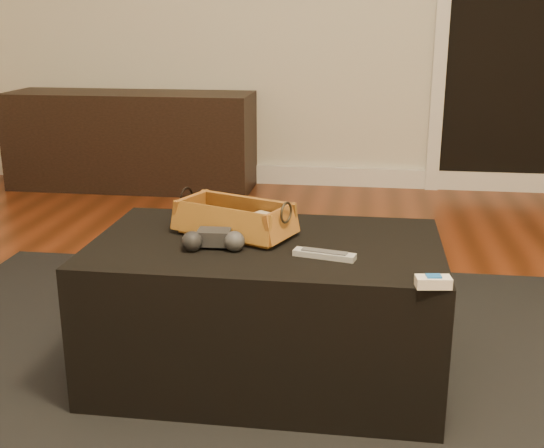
# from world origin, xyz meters

# --- Properties ---
(floor) EXTENTS (5.00, 5.50, 0.01)m
(floor) POSITION_xyz_m (0.00, 0.00, -0.01)
(floor) COLOR brown
(floor) RESTS_ON ground
(baseboard) EXTENTS (5.00, 0.04, 0.12)m
(baseboard) POSITION_xyz_m (0.00, 2.73, 0.06)
(baseboard) COLOR white
(baseboard) RESTS_ON floor
(doorway_opening) EXTENTS (0.82, 0.02, 2.00)m
(doorway_opening) POSITION_xyz_m (1.30, 2.73, 1.02)
(doorway_opening) COLOR black
(doorway_opening) RESTS_ON floor
(door_jamb_left) EXTENTS (0.08, 0.05, 2.05)m
(door_jamb_left) POSITION_xyz_m (0.85, 2.72, 1.02)
(door_jamb_left) COLOR white
(door_jamb_left) RESTS_ON floor
(media_cabinet) EXTENTS (1.54, 0.45, 0.60)m
(media_cabinet) POSITION_xyz_m (-1.05, 2.51, 0.30)
(media_cabinet) COLOR black
(media_cabinet) RESTS_ON floor
(area_rug) EXTENTS (2.60, 2.00, 0.01)m
(area_rug) POSITION_xyz_m (0.16, 0.18, 0.01)
(area_rug) COLOR black
(area_rug) RESTS_ON floor
(ottoman) EXTENTS (1.00, 0.60, 0.42)m
(ottoman) POSITION_xyz_m (0.16, 0.23, 0.22)
(ottoman) COLOR black
(ottoman) RESTS_ON area_rug
(tv_remote) EXTENTS (0.19, 0.09, 0.02)m
(tv_remote) POSITION_xyz_m (0.04, 0.29, 0.45)
(tv_remote) COLOR black
(tv_remote) RESTS_ON wicker_basket
(cloth_bundle) EXTENTS (0.12, 0.11, 0.05)m
(cloth_bundle) POSITION_xyz_m (0.15, 0.28, 0.47)
(cloth_bundle) COLOR tan
(cloth_bundle) RESTS_ON wicker_basket
(wicker_basket) EXTENTS (0.39, 0.30, 0.12)m
(wicker_basket) POSITION_xyz_m (0.06, 0.29, 0.47)
(wicker_basket) COLOR #AE6E27
(wicker_basket) RESTS_ON ottoman
(game_controller) EXTENTS (0.18, 0.11, 0.06)m
(game_controller) POSITION_xyz_m (0.03, 0.15, 0.46)
(game_controller) COLOR #232325
(game_controller) RESTS_ON ottoman
(silver_remote) EXTENTS (0.17, 0.08, 0.02)m
(silver_remote) POSITION_xyz_m (0.33, 0.12, 0.44)
(silver_remote) COLOR #B8BBC0
(silver_remote) RESTS_ON ottoman
(cream_gadget) EXTENTS (0.09, 0.05, 0.03)m
(cream_gadget) POSITION_xyz_m (0.61, -0.05, 0.45)
(cream_gadget) COLOR white
(cream_gadget) RESTS_ON ottoman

